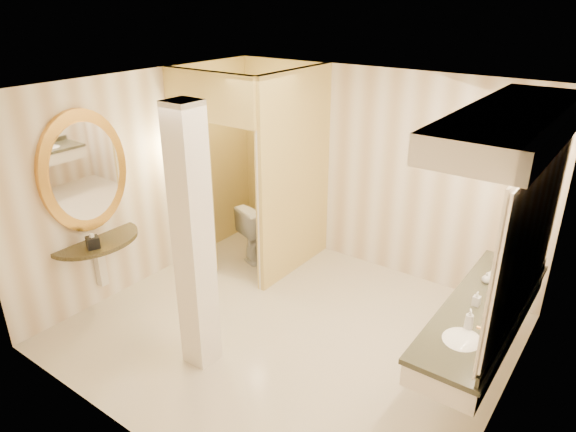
{
  "coord_description": "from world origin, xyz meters",
  "views": [
    {
      "loc": [
        2.84,
        -3.91,
        3.52
      ],
      "look_at": [
        -0.15,
        0.2,
        1.32
      ],
      "focal_mm": 32.0,
      "sensor_mm": 36.0,
      "label": 1
    }
  ],
  "objects": [
    {
      "name": "wall_back",
      "position": [
        0.0,
        2.0,
        1.35
      ],
      "size": [
        4.5,
        0.02,
        2.7
      ],
      "primitive_type": "cube",
      "color": "white",
      "rests_on": "floor"
    },
    {
      "name": "tissue_box",
      "position": [
        -2.0,
        -1.01,
        0.94
      ],
      "size": [
        0.17,
        0.17,
        0.13
      ],
      "primitive_type": "cube",
      "rotation": [
        0.0,
        0.0,
        -0.39
      ],
      "color": "black",
      "rests_on": "console_shelf"
    },
    {
      "name": "vanity",
      "position": [
        1.98,
        0.4,
        1.63
      ],
      "size": [
        0.75,
        2.48,
        2.09
      ],
      "color": "silver",
      "rests_on": "floor"
    },
    {
      "name": "wall_sconce",
      "position": [
        -1.93,
        0.43,
        1.73
      ],
      "size": [
        0.14,
        0.14,
        0.42
      ],
      "color": "#D08C42",
      "rests_on": "toilet_closet"
    },
    {
      "name": "toilet",
      "position": [
        -1.29,
        1.27,
        0.41
      ],
      "size": [
        0.7,
        0.92,
        0.83
      ],
      "primitive_type": "imported",
      "rotation": [
        0.0,
        0.0,
        2.81
      ],
      "color": "white",
      "rests_on": "floor"
    },
    {
      "name": "wall_right",
      "position": [
        2.25,
        0.0,
        1.35
      ],
      "size": [
        0.02,
        4.0,
        2.7
      ],
      "primitive_type": "cube",
      "color": "white",
      "rests_on": "floor"
    },
    {
      "name": "soap_bottle_b",
      "position": [
        1.84,
        0.83,
        0.93
      ],
      "size": [
        0.09,
        0.09,
        0.12
      ],
      "primitive_type": "imported",
      "rotation": [
        0.0,
        0.0,
        0.02
      ],
      "color": "silver",
      "rests_on": "vanity"
    },
    {
      "name": "toilet_closet",
      "position": [
        -1.11,
        0.97,
        1.39
      ],
      "size": [
        1.5,
        1.55,
        2.7
      ],
      "color": "#D9C471",
      "rests_on": "floor"
    },
    {
      "name": "console_shelf",
      "position": [
        -2.21,
        -0.85,
        1.35
      ],
      "size": [
        1.08,
        1.08,
        1.99
      ],
      "color": "black",
      "rests_on": "floor"
    },
    {
      "name": "soap_bottle_a",
      "position": [
        1.88,
        0.36,
        0.95
      ],
      "size": [
        0.07,
        0.07,
        0.14
      ],
      "primitive_type": "imported",
      "rotation": [
        0.0,
        0.0,
        -0.03
      ],
      "color": "beige",
      "rests_on": "vanity"
    },
    {
      "name": "wall_left",
      "position": [
        -2.25,
        0.0,
        1.35
      ],
      "size": [
        0.02,
        4.0,
        2.7
      ],
      "primitive_type": "cube",
      "color": "white",
      "rests_on": "floor"
    },
    {
      "name": "wall_front",
      "position": [
        0.0,
        -2.0,
        1.35
      ],
      "size": [
        4.5,
        0.02,
        2.7
      ],
      "primitive_type": "cube",
      "color": "white",
      "rests_on": "floor"
    },
    {
      "name": "ceiling",
      "position": [
        0.0,
        0.0,
        2.7
      ],
      "size": [
        4.5,
        4.5,
        0.0
      ],
      "primitive_type": "plane",
      "rotation": [
        3.14,
        0.0,
        0.0
      ],
      "color": "white",
      "rests_on": "wall_back"
    },
    {
      "name": "soap_bottle_c",
      "position": [
        1.94,
        -0.05,
        0.97
      ],
      "size": [
        0.1,
        0.1,
        0.2
      ],
      "primitive_type": "imported",
      "rotation": [
        0.0,
        0.0,
        0.43
      ],
      "color": "#C6B28C",
      "rests_on": "vanity"
    },
    {
      "name": "floor",
      "position": [
        0.0,
        0.0,
        0.0
      ],
      "size": [
        4.5,
        4.5,
        0.0
      ],
      "primitive_type": "plane",
      "color": "beige",
      "rests_on": "ground"
    },
    {
      "name": "pillar",
      "position": [
        -0.45,
        -0.91,
        1.35
      ],
      "size": [
        0.29,
        0.29,
        2.7
      ],
      "primitive_type": "cube",
      "color": "silver",
      "rests_on": "floor"
    }
  ]
}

